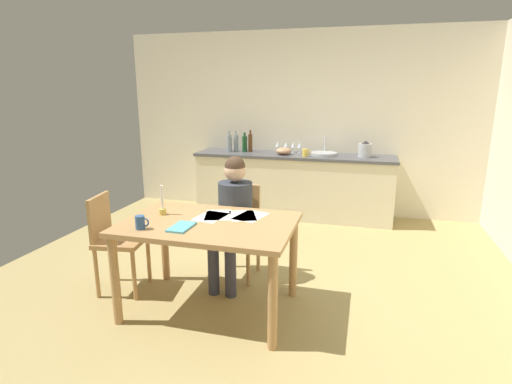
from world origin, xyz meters
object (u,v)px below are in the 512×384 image
Objects in this scene: person_seated at (233,212)px; wine_glass_by_kettle at (293,145)px; book_magazine at (181,227)px; bottle_oil at (229,143)px; mixing_bowl at (283,151)px; wine_glass_back_right at (278,144)px; candlestick at (162,207)px; bottle_wine_red at (245,144)px; wine_glass_near_sink at (300,145)px; sink_unit at (324,154)px; bottle_vinegar at (236,143)px; bottle_sauce at (250,143)px; teacup_on_counter at (305,153)px; chair_side_empty at (115,238)px; coffee_mug at (141,222)px; stovetop_kettle at (365,150)px; chair_at_table at (238,226)px; wine_glass_back_left at (286,145)px; dining_table at (209,234)px.

person_seated is 7.76× the size of wine_glass_by_kettle.
bottle_oil is at bearing 102.98° from book_magazine.
mixing_bowl is 0.26m from wine_glass_back_right.
wine_glass_by_kettle is (0.60, 2.82, 0.18)m from candlestick.
bottle_wine_red reaches higher than mixing_bowl.
book_magazine is at bearing -97.24° from wine_glass_near_sink.
sink_unit is 1.22× the size of bottle_vinegar.
person_seated is 2.32m from bottle_sauce.
teacup_on_counter is at bearing 71.96° from candlestick.
chair_side_empty reaches higher than coffee_mug.
teacup_on_counter is at bearing 80.42° from book_magazine.
teacup_on_counter is (0.22, -0.30, -0.06)m from wine_glass_by_kettle.
person_seated is 5.43× the size of stovetop_kettle.
bottle_vinegar is at bearing 84.46° from chair_side_empty.
chair_at_table is 5.76× the size of wine_glass_near_sink.
stovetop_kettle reaches higher than chair_at_table.
bottle_sauce reaches higher than stovetop_kettle.
wine_glass_back_left is at bearing 180.00° from wine_glass_near_sink.
wine_glass_back_right is (-0.32, 0.00, 0.00)m from wine_glass_near_sink.
coffee_mug is 0.94× the size of teacup_on_counter.
bottle_wine_red is 0.80m from wine_glass_near_sink.
chair_side_empty is 4.13× the size of mixing_bowl.
person_seated is at bearing 78.70° from book_magazine.
chair_at_table is 1.00× the size of chair_side_empty.
wine_glass_back_right is at bearing 13.29° from bottle_wine_red.
chair_side_empty is 3.09m from wine_glass_near_sink.
teacup_on_counter is (-0.23, -0.15, 0.03)m from sink_unit.
chair_side_empty is at bearing 161.48° from book_magazine.
dining_table is at bearing -92.06° from person_seated.
stovetop_kettle is 1.86× the size of teacup_on_counter.
chair_at_table reaches higher than dining_table.
bottle_wine_red is at bearing 104.17° from person_seated.
sink_unit is at bearing -17.97° from wine_glass_by_kettle.
book_magazine is 0.84× the size of bottle_vinegar.
mixing_bowl is 1.82× the size of teacup_on_counter.
sink_unit is 3.04× the size of teacup_on_counter.
bottle_vinegar reaches higher than wine_glass_near_sink.
bottle_oil is at bearing 174.44° from mixing_bowl.
wine_glass_near_sink reaches higher than coffee_mug.
bottle_vinegar reaches higher than sink_unit.
coffee_mug is 3.25m from wine_glass_by_kettle.
bottle_vinegar reaches higher than wine_glass_back_right.
chair_at_table is at bearing -119.06° from stovetop_kettle.
wine_glass_back_right is at bearing 173.06° from stovetop_kettle.
mixing_bowl is at bearing 79.12° from candlestick.
teacup_on_counter is (0.36, 1.89, 0.45)m from chair_at_table.
bottle_sauce is at bearing 97.05° from book_magazine.
bottle_oil reaches higher than dining_table.
book_magazine is at bearing -95.56° from wine_glass_by_kettle.
candlestick is 2.73m from bottle_sauce.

